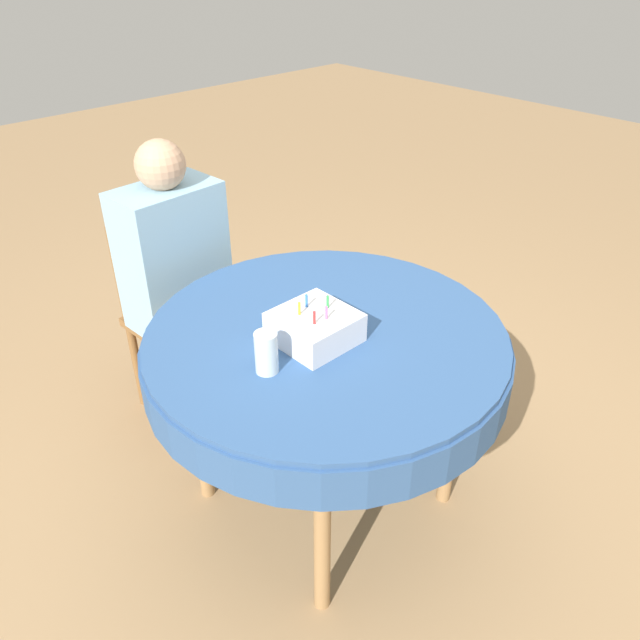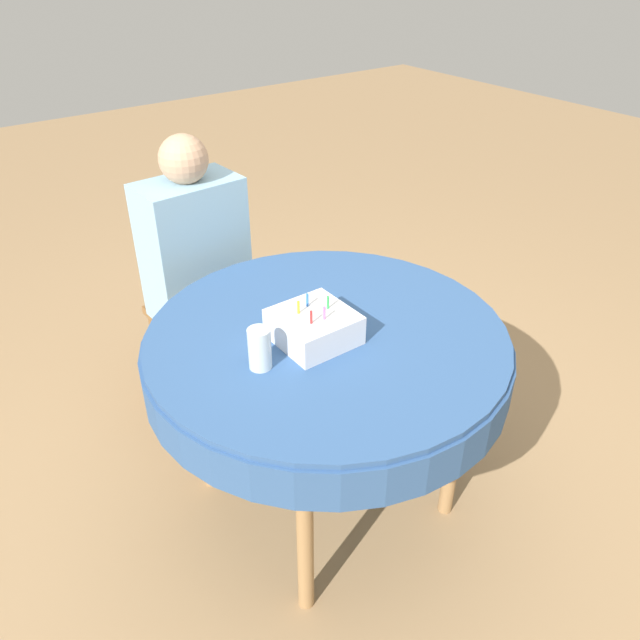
{
  "view_description": "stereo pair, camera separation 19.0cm",
  "coord_description": "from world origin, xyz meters",
  "px_view_note": "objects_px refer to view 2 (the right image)",
  "views": [
    {
      "loc": [
        -1.13,
        -1.17,
        1.83
      ],
      "look_at": [
        -0.03,
        -0.0,
        0.8
      ],
      "focal_mm": 35.0,
      "sensor_mm": 36.0,
      "label": 1
    },
    {
      "loc": [
        -0.98,
        -1.29,
        1.83
      ],
      "look_at": [
        -0.03,
        -0.0,
        0.8
      ],
      "focal_mm": 35.0,
      "sensor_mm": 36.0,
      "label": 2
    }
  ],
  "objects_px": {
    "birthday_cake": "(314,327)",
    "drinking_glass": "(260,349)",
    "person": "(197,256)",
    "chair": "(194,300)"
  },
  "relations": [
    {
      "from": "drinking_glass",
      "to": "person",
      "type": "bearing_deg",
      "value": 75.55
    },
    {
      "from": "chair",
      "to": "birthday_cake",
      "type": "xyz_separation_m",
      "value": [
        -0.0,
        -0.87,
        0.32
      ]
    },
    {
      "from": "birthday_cake",
      "to": "drinking_glass",
      "type": "distance_m",
      "value": 0.21
    },
    {
      "from": "chair",
      "to": "person",
      "type": "xyz_separation_m",
      "value": [
        0.0,
        -0.08,
        0.24
      ]
    },
    {
      "from": "chair",
      "to": "person",
      "type": "height_order",
      "value": "person"
    },
    {
      "from": "person",
      "to": "chair",
      "type": "bearing_deg",
      "value": 90.0
    },
    {
      "from": "chair",
      "to": "drinking_glass",
      "type": "xyz_separation_m",
      "value": [
        -0.2,
        -0.89,
        0.34
      ]
    },
    {
      "from": "drinking_glass",
      "to": "birthday_cake",
      "type": "bearing_deg",
      "value": 5.74
    },
    {
      "from": "person",
      "to": "drinking_glass",
      "type": "bearing_deg",
      "value": -107.68
    },
    {
      "from": "chair",
      "to": "drinking_glass",
      "type": "distance_m",
      "value": 0.98
    }
  ]
}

